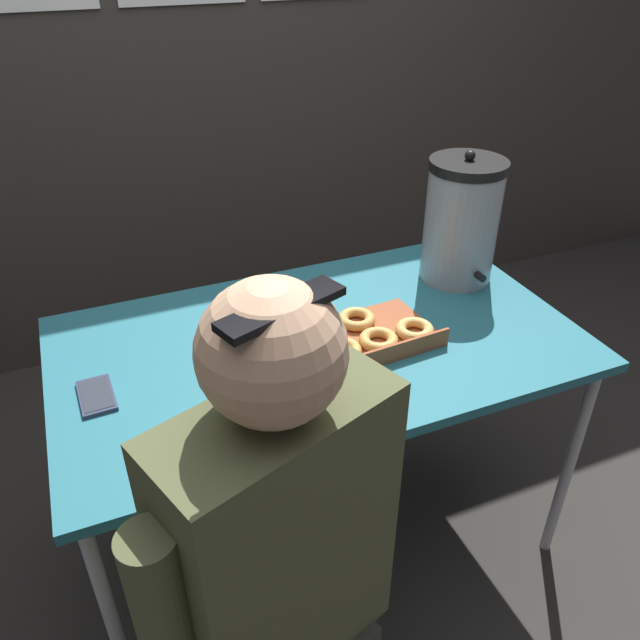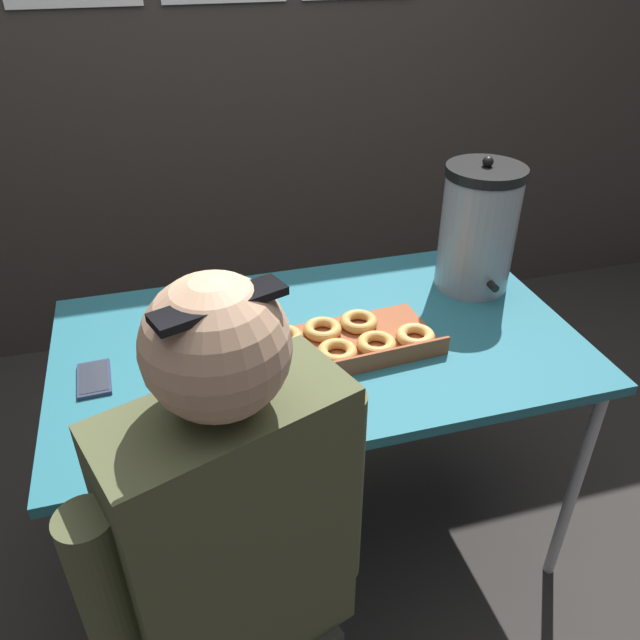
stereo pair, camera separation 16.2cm
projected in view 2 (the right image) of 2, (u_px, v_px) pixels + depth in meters
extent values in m
plane|color=#2D2B28|center=(319.00, 526.00, 2.06)|extent=(12.00, 12.00, 0.00)
cube|color=#38332D|center=(227.00, 54.00, 2.47)|extent=(6.00, 0.10, 2.46)
cube|color=#236675|center=(318.00, 344.00, 1.66)|extent=(1.36, 0.79, 0.03)
cylinder|color=#ADADB2|center=(94.00, 604.00, 1.43)|extent=(0.03, 0.03, 0.72)
cylinder|color=#ADADB2|center=(574.00, 488.00, 1.72)|extent=(0.03, 0.03, 0.72)
cylinder|color=#ADADB2|center=(98.00, 410.00, 2.00)|extent=(0.03, 0.03, 0.72)
cylinder|color=#ADADB2|center=(459.00, 347.00, 2.29)|extent=(0.03, 0.03, 0.72)
cube|color=brown|center=(330.00, 348.00, 1.60)|extent=(0.57, 0.28, 0.02)
cube|color=brown|center=(346.00, 365.00, 1.50)|extent=(0.56, 0.05, 0.04)
torus|color=#DCA457|center=(253.00, 371.00, 1.49)|extent=(0.14, 0.14, 0.03)
torus|color=#DDA558|center=(296.00, 361.00, 1.52)|extent=(0.14, 0.14, 0.03)
torus|color=#CD9549|center=(337.00, 352.00, 1.55)|extent=(0.12, 0.12, 0.03)
torus|color=#CE964A|center=(376.00, 344.00, 1.58)|extent=(0.14, 0.14, 0.03)
torus|color=tan|center=(415.00, 336.00, 1.61)|extent=(0.13, 0.13, 0.03)
torus|color=#E2AA5D|center=(243.00, 345.00, 1.57)|extent=(0.14, 0.14, 0.03)
torus|color=tan|center=(284.00, 338.00, 1.60)|extent=(0.14, 0.14, 0.03)
torus|color=tan|center=(322.00, 329.00, 1.64)|extent=(0.12, 0.12, 0.03)
torus|color=#CD9549|center=(359.00, 322.00, 1.67)|extent=(0.11, 0.11, 0.03)
cylinder|color=#939399|center=(477.00, 233.00, 1.80)|extent=(0.22, 0.22, 0.34)
cylinder|color=black|center=(487.00, 171.00, 1.70)|extent=(0.22, 0.22, 0.03)
sphere|color=black|center=(488.00, 162.00, 1.69)|extent=(0.03, 0.03, 0.03)
cylinder|color=black|center=(491.00, 285.00, 1.77)|extent=(0.02, 0.05, 0.02)
cube|color=#2D334C|center=(94.00, 379.00, 1.50)|extent=(0.08, 0.14, 0.01)
cube|color=#2D333D|center=(94.00, 377.00, 1.50)|extent=(0.07, 0.12, 0.00)
cube|color=#4C5133|center=(237.00, 537.00, 1.09)|extent=(0.44, 0.30, 0.60)
sphere|color=tan|center=(216.00, 347.00, 0.87)|extent=(0.22, 0.22, 0.22)
cube|color=black|center=(220.00, 304.00, 0.80)|extent=(0.19, 0.11, 0.01)
cylinder|color=#4C5133|center=(341.00, 491.00, 1.22)|extent=(0.09, 0.09, 0.48)
cylinder|color=#4C5133|center=(114.00, 618.00, 1.00)|extent=(0.09, 0.09, 0.48)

